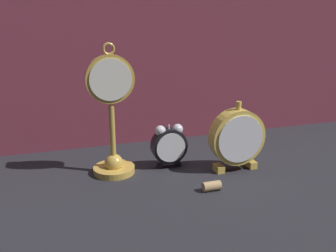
{
  "coord_description": "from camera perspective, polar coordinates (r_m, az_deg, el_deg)",
  "views": [
    {
      "loc": [
        -0.28,
        -0.77,
        0.39
      ],
      "look_at": [
        0.0,
        0.08,
        0.12
      ],
      "focal_mm": 40.0,
      "sensor_mm": 36.0,
      "label": 1
    }
  ],
  "objects": [
    {
      "name": "pocket_watch_on_stand",
      "position": [
        0.93,
        -8.52,
        0.26
      ],
      "size": [
        0.12,
        0.11,
        0.33
      ],
      "color": "gold",
      "rests_on": "ground_plane"
    },
    {
      "name": "alarm_clock_twin_bell",
      "position": [
        0.97,
        0.17,
        -2.76
      ],
      "size": [
        0.09,
        0.03,
        0.12
      ],
      "color": "black",
      "rests_on": "ground_plane"
    },
    {
      "name": "ground_plane",
      "position": [
        0.91,
        1.58,
        -8.7
      ],
      "size": [
        4.0,
        4.0,
        0.0
      ],
      "primitive_type": "plane",
      "color": "#232328"
    },
    {
      "name": "mantel_clock_silver",
      "position": [
        0.96,
        10.48,
        -1.75
      ],
      "size": [
        0.14,
        0.04,
        0.18
      ],
      "color": "gold",
      "rests_on": "ground_plane"
    },
    {
      "name": "wine_cork",
      "position": [
        0.87,
        6.67,
        -9.07
      ],
      "size": [
        0.04,
        0.02,
        0.02
      ],
      "primitive_type": "cylinder",
      "rotation": [
        0.0,
        1.57,
        0.0
      ],
      "color": "tan",
      "rests_on": "ground_plane"
    },
    {
      "name": "fabric_backdrop_drape",
      "position": [
        1.14,
        -3.91,
        11.1
      ],
      "size": [
        1.54,
        0.01,
        0.56
      ],
      "primitive_type": "cube",
      "color": "brown",
      "rests_on": "ground_plane"
    }
  ]
}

